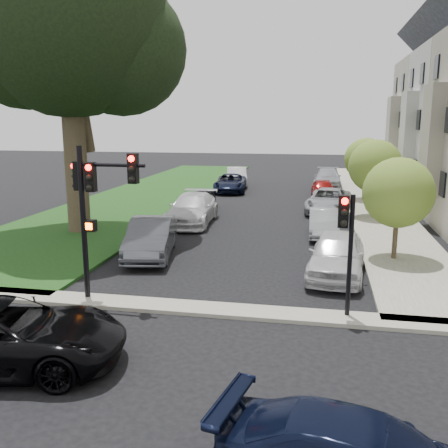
% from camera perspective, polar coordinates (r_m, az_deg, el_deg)
% --- Properties ---
extents(ground, '(140.00, 140.00, 0.00)m').
position_cam_1_polar(ground, '(13.16, -4.24, -13.04)').
color(ground, black).
rests_on(ground, ground).
extents(grass_strip, '(8.00, 44.00, 0.12)m').
position_cam_1_polar(grass_strip, '(37.94, -7.95, 3.49)').
color(grass_strip, '#173F15').
rests_on(grass_strip, ground).
extents(sidewalk_right, '(3.50, 44.00, 0.12)m').
position_cam_1_polar(sidewalk_right, '(36.10, 16.48, 2.68)').
color(sidewalk_right, gray).
rests_on(sidewalk_right, ground).
extents(sidewalk_cross, '(60.00, 1.00, 0.12)m').
position_cam_1_polar(sidewalk_cross, '(14.92, -2.22, -9.67)').
color(sidewalk_cross, gray).
rests_on(sidewalk_cross, ground).
extents(house_d, '(7.70, 7.55, 15.97)m').
position_cam_1_polar(house_d, '(43.03, 23.97, 12.77)').
color(house_d, gray).
rests_on(house_d, ground).
extents(eucalyptus, '(10.54, 9.56, 14.93)m').
position_cam_1_polar(eucalyptus, '(25.70, -17.66, 21.81)').
color(eucalyptus, black).
rests_on(eucalyptus, ground).
extents(small_tree_a, '(2.75, 2.75, 4.12)m').
position_cam_1_polar(small_tree_a, '(20.52, 19.30, 3.39)').
color(small_tree_a, black).
rests_on(small_tree_a, ground).
extents(small_tree_b, '(2.97, 2.97, 4.46)m').
position_cam_1_polar(small_tree_b, '(29.18, 16.92, 6.33)').
color(small_tree_b, black).
rests_on(small_tree_b, ground).
extents(small_tree_c, '(2.87, 2.87, 4.31)m').
position_cam_1_polar(small_tree_c, '(35.53, 15.89, 7.14)').
color(small_tree_c, black).
rests_on(small_tree_c, ground).
extents(traffic_signal_main, '(2.33, 0.60, 4.78)m').
position_cam_1_polar(traffic_signal_main, '(15.41, -14.63, 3.14)').
color(traffic_signal_main, black).
rests_on(traffic_signal_main, ground).
extents(traffic_signal_secondary, '(0.46, 0.37, 3.56)m').
position_cam_1_polar(traffic_signal_secondary, '(14.06, 13.85, -1.04)').
color(traffic_signal_secondary, black).
rests_on(traffic_signal_secondary, ground).
extents(car_cross_near, '(6.01, 3.68, 1.56)m').
position_cam_1_polar(car_cross_near, '(12.57, -24.22, -11.49)').
color(car_cross_near, black).
rests_on(car_cross_near, ground).
extents(car_parked_0, '(2.32, 4.86, 1.60)m').
position_cam_1_polar(car_parked_0, '(18.30, 12.76, -3.42)').
color(car_parked_0, silver).
rests_on(car_parked_0, ground).
extents(car_parked_1, '(1.43, 3.88, 1.27)m').
position_cam_1_polar(car_parked_1, '(24.42, 11.29, 0.08)').
color(car_parked_1, '#999BA0').
rests_on(car_parked_1, ground).
extents(car_parked_2, '(2.99, 5.45, 1.45)m').
position_cam_1_polar(car_parked_2, '(30.72, 11.88, 2.63)').
color(car_parked_2, '#999BA0').
rests_on(car_parked_2, ground).
extents(car_parked_3, '(1.78, 3.95, 1.32)m').
position_cam_1_polar(car_parked_3, '(36.48, 11.22, 3.99)').
color(car_parked_3, maroon).
rests_on(car_parked_3, ground).
extents(car_parked_4, '(2.21, 5.27, 1.52)m').
position_cam_1_polar(car_parked_4, '(42.19, 11.73, 5.16)').
color(car_parked_4, '#999BA0').
rests_on(car_parked_4, ground).
extents(car_parked_5, '(2.55, 5.04, 1.58)m').
position_cam_1_polar(car_parked_5, '(20.57, -8.35, -1.58)').
color(car_parked_5, '#3F4247').
rests_on(car_parked_5, ground).
extents(car_parked_6, '(2.49, 5.61, 1.60)m').
position_cam_1_polar(car_parked_6, '(26.87, -3.66, 1.72)').
color(car_parked_6, silver).
rests_on(car_parked_6, ground).
extents(car_parked_7, '(2.16, 3.99, 1.29)m').
position_cam_1_polar(car_parked_7, '(31.09, -2.39, 2.84)').
color(car_parked_7, black).
rests_on(car_parked_7, ground).
extents(car_parked_8, '(2.78, 5.19, 1.39)m').
position_cam_1_polar(car_parked_8, '(38.67, 0.74, 4.71)').
color(car_parked_8, black).
rests_on(car_parked_8, ground).
extents(car_parked_9, '(2.48, 4.84, 1.52)m').
position_cam_1_polar(car_parked_9, '(42.55, 1.44, 5.45)').
color(car_parked_9, silver).
rests_on(car_parked_9, ground).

